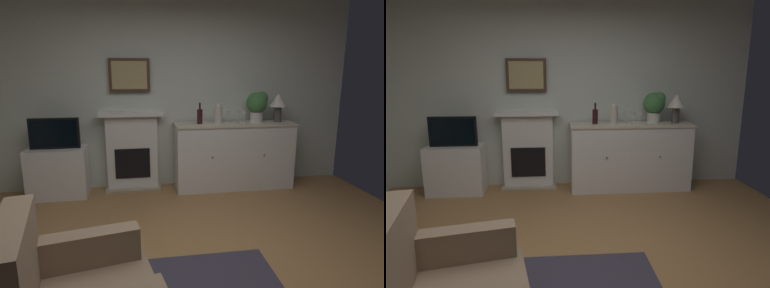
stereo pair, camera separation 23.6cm
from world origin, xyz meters
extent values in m
cube|color=silver|center=(0.00, 2.44, 1.37)|extent=(5.24, 0.06, 2.73)
cube|color=white|center=(-0.58, 2.32, 0.53)|extent=(0.70, 0.18, 1.05)
cube|color=tan|center=(-0.58, 2.23, 0.01)|extent=(0.77, 0.20, 0.03)
cube|color=black|center=(-0.58, 2.23, 0.39)|extent=(0.48, 0.02, 0.42)
cube|color=white|center=(-0.58, 2.29, 1.07)|extent=(0.87, 0.27, 0.05)
cube|color=#473323|center=(-0.58, 2.36, 1.60)|extent=(0.55, 0.03, 0.45)
cube|color=tan|center=(-0.58, 2.35, 1.60)|extent=(0.47, 0.01, 0.37)
cube|color=white|center=(0.85, 2.14, 0.45)|extent=(1.66, 0.45, 0.91)
cube|color=beige|center=(0.85, 2.14, 0.92)|extent=(1.69, 0.48, 0.03)
sphere|color=brown|center=(0.49, 1.90, 0.52)|extent=(0.02, 0.02, 0.02)
sphere|color=brown|center=(1.22, 1.90, 0.52)|extent=(0.02, 0.02, 0.02)
cylinder|color=#4C4742|center=(1.48, 2.14, 1.05)|extent=(0.10, 0.10, 0.22)
cone|color=silver|center=(1.48, 2.14, 1.25)|extent=(0.26, 0.26, 0.18)
cylinder|color=#331419|center=(0.35, 2.14, 1.04)|extent=(0.08, 0.08, 0.20)
cylinder|color=#331419|center=(0.35, 2.14, 1.18)|extent=(0.03, 0.03, 0.09)
cylinder|color=silver|center=(0.77, 2.16, 0.94)|extent=(0.06, 0.06, 0.00)
cylinder|color=silver|center=(0.77, 2.16, 0.99)|extent=(0.01, 0.01, 0.09)
cone|color=silver|center=(0.77, 2.16, 1.07)|extent=(0.07, 0.07, 0.07)
cylinder|color=silver|center=(0.88, 2.09, 0.94)|extent=(0.06, 0.06, 0.00)
cylinder|color=silver|center=(0.88, 2.09, 0.99)|extent=(0.01, 0.01, 0.09)
cone|color=silver|center=(0.88, 2.09, 1.07)|extent=(0.07, 0.07, 0.07)
cylinder|color=silver|center=(0.99, 2.13, 0.94)|extent=(0.06, 0.06, 0.00)
cylinder|color=silver|center=(0.99, 2.13, 0.99)|extent=(0.01, 0.01, 0.09)
cone|color=silver|center=(0.99, 2.13, 1.07)|extent=(0.07, 0.07, 0.07)
cylinder|color=beige|center=(0.60, 2.09, 1.06)|extent=(0.11, 0.11, 0.24)
sphere|color=beige|center=(0.60, 2.09, 1.18)|extent=(0.08, 0.08, 0.08)
cube|color=white|center=(-1.55, 2.15, 0.33)|extent=(0.75, 0.42, 0.66)
cube|color=black|center=(-1.55, 2.13, 0.86)|extent=(0.62, 0.06, 0.40)
cube|color=black|center=(-1.55, 2.10, 0.86)|extent=(0.57, 0.01, 0.35)
cylinder|color=beige|center=(1.18, 2.19, 1.01)|extent=(0.18, 0.18, 0.14)
sphere|color=#3D753D|center=(1.18, 2.19, 1.21)|extent=(0.30, 0.30, 0.30)
sphere|color=#3D753D|center=(1.24, 2.16, 1.28)|extent=(0.18, 0.18, 0.18)
cube|color=#8C7259|center=(-1.11, -0.63, 0.67)|extent=(0.31, 0.78, 0.50)
cube|color=#8C7259|center=(-0.85, -0.25, 0.53)|extent=(0.73, 0.28, 0.22)
camera|label=1|loc=(-0.46, -2.21, 1.64)|focal=30.38mm
camera|label=2|loc=(-0.23, -2.24, 1.64)|focal=30.38mm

